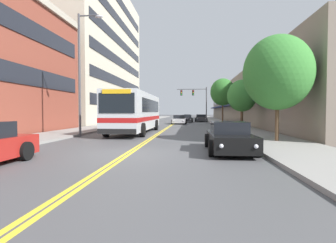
{
  "coord_description": "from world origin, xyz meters",
  "views": [
    {
      "loc": [
        2.66,
        -10.96,
        1.76
      ],
      "look_at": [
        0.5,
        13.24,
        0.88
      ],
      "focal_mm": 28.0,
      "sensor_mm": 36.0,
      "label": 1
    }
  ],
  "objects_px": {
    "street_lamp_left_near": "(82,66)",
    "street_tree_right_far": "(223,92)",
    "car_charcoal_moving_lead": "(187,119)",
    "traffic_signal_mast": "(196,97)",
    "car_white_parked_left_far": "(149,119)",
    "street_tree_right_near": "(278,73)",
    "car_silver_moving_third": "(179,120)",
    "city_bus": "(136,111)",
    "street_tree_right_mid": "(242,96)",
    "car_navy_parked_left_mid": "(137,121)",
    "car_black_parked_right_foreground": "(229,138)",
    "car_beige_moving_second": "(187,117)",
    "fire_hydrant": "(238,129)",
    "car_dark_grey_parked_right_mid": "(201,118)"
  },
  "relations": [
    {
      "from": "street_lamp_left_near",
      "to": "street_tree_right_far",
      "type": "distance_m",
      "value": 21.67
    },
    {
      "from": "car_charcoal_moving_lead",
      "to": "traffic_signal_mast",
      "type": "distance_m",
      "value": 4.08
    },
    {
      "from": "car_white_parked_left_far",
      "to": "traffic_signal_mast",
      "type": "bearing_deg",
      "value": 12.93
    },
    {
      "from": "street_tree_right_near",
      "to": "street_lamp_left_near",
      "type": "bearing_deg",
      "value": 166.79
    },
    {
      "from": "car_charcoal_moving_lead",
      "to": "car_silver_moving_third",
      "type": "xyz_separation_m",
      "value": [
        -0.95,
        -7.03,
        0.01
      ]
    },
    {
      "from": "city_bus",
      "to": "car_white_parked_left_far",
      "type": "relative_size",
      "value": 2.37
    },
    {
      "from": "city_bus",
      "to": "street_tree_right_mid",
      "type": "height_order",
      "value": "street_tree_right_mid"
    },
    {
      "from": "street_tree_right_mid",
      "to": "street_tree_right_far",
      "type": "distance_m",
      "value": 10.11
    },
    {
      "from": "car_white_parked_left_far",
      "to": "street_tree_right_near",
      "type": "relative_size",
      "value": 0.82
    },
    {
      "from": "car_white_parked_left_far",
      "to": "street_tree_right_near",
      "type": "height_order",
      "value": "street_tree_right_near"
    },
    {
      "from": "traffic_signal_mast",
      "to": "street_tree_right_near",
      "type": "xyz_separation_m",
      "value": [
        4.02,
        -29.75,
        -0.3
      ]
    },
    {
      "from": "car_white_parked_left_far",
      "to": "car_charcoal_moving_lead",
      "type": "distance_m",
      "value": 6.79
    },
    {
      "from": "car_navy_parked_left_mid",
      "to": "traffic_signal_mast",
      "type": "bearing_deg",
      "value": 56.73
    },
    {
      "from": "city_bus",
      "to": "car_silver_moving_third",
      "type": "height_order",
      "value": "city_bus"
    },
    {
      "from": "car_black_parked_right_foreground",
      "to": "street_tree_right_near",
      "type": "relative_size",
      "value": 0.8
    },
    {
      "from": "car_black_parked_right_foreground",
      "to": "car_charcoal_moving_lead",
      "type": "xyz_separation_m",
      "value": [
        -2.52,
        33.95,
        -0.02
      ]
    },
    {
      "from": "car_charcoal_moving_lead",
      "to": "traffic_signal_mast",
      "type": "height_order",
      "value": "traffic_signal_mast"
    },
    {
      "from": "car_navy_parked_left_mid",
      "to": "car_white_parked_left_far",
      "type": "xyz_separation_m",
      "value": [
        -0.08,
        10.05,
        -0.08
      ]
    },
    {
      "from": "street_lamp_left_near",
      "to": "street_tree_right_mid",
      "type": "relative_size",
      "value": 1.82
    },
    {
      "from": "traffic_signal_mast",
      "to": "street_lamp_left_near",
      "type": "bearing_deg",
      "value": -107.65
    },
    {
      "from": "car_beige_moving_second",
      "to": "fire_hydrant",
      "type": "xyz_separation_m",
      "value": [
        4.31,
        -45.33,
        0.01
      ]
    },
    {
      "from": "traffic_signal_mast",
      "to": "car_white_parked_left_far",
      "type": "bearing_deg",
      "value": -167.07
    },
    {
      "from": "car_navy_parked_left_mid",
      "to": "street_tree_right_mid",
      "type": "distance_m",
      "value": 14.05
    },
    {
      "from": "traffic_signal_mast",
      "to": "street_tree_right_mid",
      "type": "relative_size",
      "value": 1.26
    },
    {
      "from": "car_beige_moving_second",
      "to": "fire_hydrant",
      "type": "distance_m",
      "value": 45.53
    },
    {
      "from": "traffic_signal_mast",
      "to": "fire_hydrant",
      "type": "xyz_separation_m",
      "value": [
        2.51,
        -26.28,
        -3.69
      ]
    },
    {
      "from": "car_beige_moving_second",
      "to": "street_tree_right_near",
      "type": "bearing_deg",
      "value": -83.19
    },
    {
      "from": "street_lamp_left_near",
      "to": "street_tree_right_mid",
      "type": "xyz_separation_m",
      "value": [
        12.66,
        8.01,
        -1.72
      ]
    },
    {
      "from": "car_beige_moving_second",
      "to": "street_tree_right_near",
      "type": "xyz_separation_m",
      "value": [
        5.83,
        -48.8,
        3.4
      ]
    },
    {
      "from": "car_dark_grey_parked_right_mid",
      "to": "traffic_signal_mast",
      "type": "xyz_separation_m",
      "value": [
        -0.97,
        -3.41,
        3.63
      ]
    },
    {
      "from": "car_beige_moving_second",
      "to": "car_charcoal_moving_lead",
      "type": "bearing_deg",
      "value": -89.39
    },
    {
      "from": "traffic_signal_mast",
      "to": "street_tree_right_far",
      "type": "distance_m",
      "value": 9.42
    },
    {
      "from": "street_lamp_left_near",
      "to": "street_tree_right_near",
      "type": "bearing_deg",
      "value": -13.21
    },
    {
      "from": "car_dark_grey_parked_right_mid",
      "to": "street_lamp_left_near",
      "type": "distance_m",
      "value": 31.99
    },
    {
      "from": "street_tree_right_mid",
      "to": "car_black_parked_right_foreground",
      "type": "bearing_deg",
      "value": -102.71
    },
    {
      "from": "fire_hydrant",
      "to": "car_navy_parked_left_mid",
      "type": "bearing_deg",
      "value": 125.49
    },
    {
      "from": "traffic_signal_mast",
      "to": "car_black_parked_right_foreground",
      "type": "bearing_deg",
      "value": -88.43
    },
    {
      "from": "car_navy_parked_left_mid",
      "to": "street_tree_right_near",
      "type": "distance_m",
      "value": 21.69
    },
    {
      "from": "street_lamp_left_near",
      "to": "fire_hydrant",
      "type": "relative_size",
      "value": 10.25
    },
    {
      "from": "car_black_parked_right_foreground",
      "to": "car_dark_grey_parked_right_mid",
      "type": "distance_m",
      "value": 36.51
    },
    {
      "from": "fire_hydrant",
      "to": "street_tree_right_mid",
      "type": "bearing_deg",
      "value": 77.73
    },
    {
      "from": "city_bus",
      "to": "street_tree_right_near",
      "type": "xyz_separation_m",
      "value": [
        9.51,
        -6.87,
        2.11
      ]
    },
    {
      "from": "city_bus",
      "to": "fire_hydrant",
      "type": "relative_size",
      "value": 13.56
    },
    {
      "from": "car_black_parked_right_foreground",
      "to": "city_bus",
      "type": "bearing_deg",
      "value": 122.08
    },
    {
      "from": "car_charcoal_moving_lead",
      "to": "fire_hydrant",
      "type": "xyz_separation_m",
      "value": [
        4.12,
        -27.14,
        -0.04
      ]
    },
    {
      "from": "car_navy_parked_left_mid",
      "to": "car_dark_grey_parked_right_mid",
      "type": "relative_size",
      "value": 1.0
    },
    {
      "from": "car_navy_parked_left_mid",
      "to": "street_tree_right_far",
      "type": "distance_m",
      "value": 12.27
    },
    {
      "from": "car_navy_parked_left_mid",
      "to": "car_silver_moving_third",
      "type": "relative_size",
      "value": 1.08
    },
    {
      "from": "city_bus",
      "to": "car_beige_moving_second",
      "type": "height_order",
      "value": "city_bus"
    },
    {
      "from": "car_black_parked_right_foreground",
      "to": "street_tree_right_near",
      "type": "xyz_separation_m",
      "value": [
        3.11,
        3.34,
        3.33
      ]
    }
  ]
}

